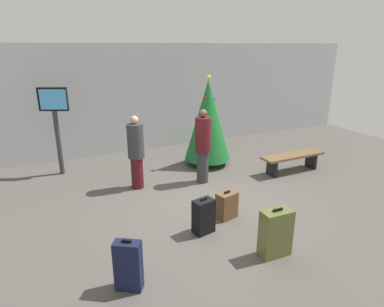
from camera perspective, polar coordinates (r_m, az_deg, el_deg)
The scene contains 11 objects.
ground_plane at distance 7.19m, azimuth 2.52°, elevation -8.12°, with size 16.00×16.00×0.00m, color #514C47.
back_wall at distance 10.43m, azimuth -8.51°, elevation 9.41°, with size 16.00×0.20×3.24m, color #B7BCC1.
holiday_tree at distance 8.96m, azimuth 2.75°, elevation 5.74°, with size 1.25×1.25×2.45m.
flight_info_kiosk at distance 8.86m, azimuth -22.51°, elevation 5.83°, with size 0.68×0.37×2.22m.
waiting_bench at distance 9.02m, azimuth 16.97°, elevation -0.80°, with size 1.78×0.44×0.48m.
traveller_0 at distance 7.61m, azimuth -9.62°, elevation 0.42°, with size 0.44×0.44×1.71m.
traveller_1 at distance 7.81m, azimuth 1.87°, elevation 1.50°, with size 0.53×0.53×1.79m.
suitcase_0 at distance 5.94m, azimuth 2.01°, elevation -10.77°, with size 0.41×0.31×0.67m.
suitcase_1 at distance 5.48m, azimuth 14.22°, elevation -13.16°, with size 0.50×0.28×0.81m.
suitcase_2 at distance 4.78m, azimuth -10.93°, elevation -18.46°, with size 0.41×0.36×0.77m.
suitcase_3 at distance 6.46m, azimuth 6.01°, elevation -8.88°, with size 0.43×0.33×0.56m.
Camera 1 is at (-3.10, -5.65, 3.20)m, focal length 30.93 mm.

